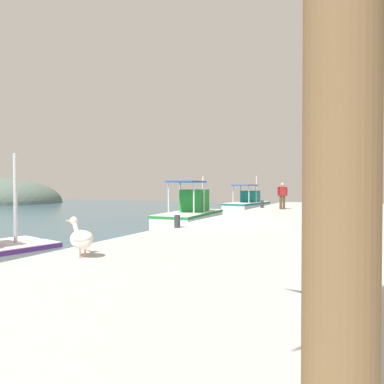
% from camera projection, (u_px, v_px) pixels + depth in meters
% --- Properties ---
extents(quay_pier, '(36.00, 10.00, 0.80)m').
position_uv_depth(quay_pier, '(323.00, 235.00, 12.79)').
color(quay_pier, '#B2B2AD').
rests_on(quay_pier, ground).
extents(distant_hill_second, '(16.24, 13.32, 6.61)m').
position_uv_depth(distant_hill_second, '(2.00, 203.00, 44.37)').
color(distant_hill_second, '#596B60').
rests_on(distant_hill_second, ground).
extents(fishing_boat_second, '(6.01, 2.59, 2.90)m').
position_uv_depth(fishing_boat_second, '(191.00, 214.00, 19.50)').
color(fishing_boat_second, white).
rests_on(fishing_boat_second, ground).
extents(fishing_boat_third, '(5.52, 2.67, 3.15)m').
position_uv_depth(fishing_boat_third, '(247.00, 205.00, 27.81)').
color(fishing_boat_third, white).
rests_on(fishing_boat_third, ground).
extents(pelican, '(0.48, 0.97, 0.82)m').
position_uv_depth(pelican, '(81.00, 238.00, 6.92)').
color(pelican, tan).
rests_on(pelican, quay_pier).
extents(fisherman_standing, '(0.42, 0.57, 1.67)m').
position_uv_depth(fisherman_standing, '(282.00, 195.00, 21.30)').
color(fisherman_standing, '#4C3823').
rests_on(fisherman_standing, quay_pier).
extents(mooring_bollard_second, '(0.21, 0.21, 0.45)m').
position_uv_depth(mooring_bollard_second, '(177.00, 221.00, 11.88)').
color(mooring_bollard_second, '#333338').
rests_on(mooring_bollard_second, quay_pier).
extents(mooring_bollard_third, '(0.22, 0.22, 0.50)m').
position_uv_depth(mooring_bollard_third, '(262.00, 204.00, 22.67)').
color(mooring_bollard_third, '#333338').
rests_on(mooring_bollard_third, quay_pier).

